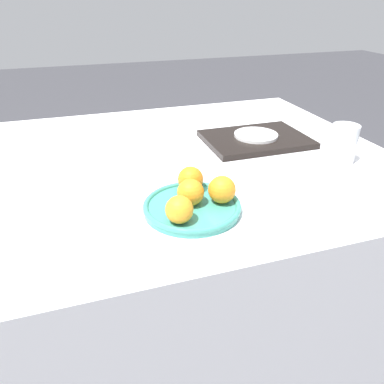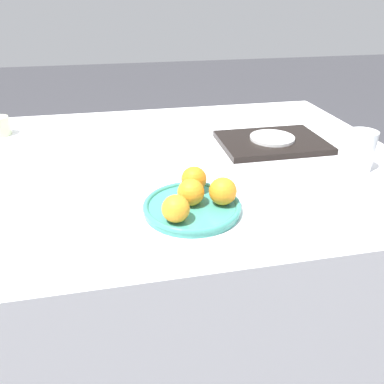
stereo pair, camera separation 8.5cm
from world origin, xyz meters
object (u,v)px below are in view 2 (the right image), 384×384
Objects in this scene: orange_3 at (223,191)px; serving_tray at (272,142)px; fruit_platter at (192,207)px; orange_2 at (194,179)px; orange_0 at (191,192)px; side_plate at (272,138)px; orange_1 at (176,209)px; water_glass at (360,150)px.

orange_3 reaches higher than serving_tray.
fruit_platter is 0.08m from orange_2.
orange_0 reaches higher than fruit_platter.
serving_tray is at bearing 0.00° from side_plate.
orange_1 is 0.57m from serving_tray.
side_plate is at bearing 46.28° from fruit_platter.
orange_2 is 0.97× the size of orange_3.
side_plate is (0.34, 0.35, -0.02)m from orange_0.
orange_1 is at bearing -133.14° from side_plate.
water_glass is at bearing 13.88° from orange_0.
fruit_platter is at bearing 175.69° from orange_3.
orange_2 is at bearing 72.28° from orange_0.
orange_2 is 0.55× the size of water_glass.
water_glass is at bearing 7.30° from orange_2.
water_glass is (0.44, 0.14, 0.01)m from orange_3.
orange_0 is 0.55× the size of water_glass.
orange_0 is 0.49m from side_plate.
serving_tray is 2.32× the size of side_plate.
serving_tray is (0.34, 0.35, -0.04)m from orange_0.
orange_0 reaches higher than serving_tray.
water_glass reaches higher than orange_3.
orange_3 is (0.07, -0.01, 0.00)m from orange_0.
serving_tray is (0.27, 0.36, -0.04)m from orange_3.
fruit_platter is at bearing -79.69° from orange_0.
orange_0 is 0.18× the size of serving_tray.
orange_2 is at bearing 62.64° from orange_1.
fruit_platter is 0.50m from side_plate.
orange_1 reaches higher than fruit_platter.
fruit_platter is 0.04m from orange_0.
orange_3 reaches higher than orange_2.
water_glass is 0.28m from serving_tray.
orange_2 is 0.43m from side_plate.
orange_3 is 0.46m from water_glass.
serving_tray is (0.39, 0.42, -0.04)m from orange_1.
fruit_platter is at bearing -165.38° from water_glass.
side_plate is (-0.17, 0.22, -0.03)m from water_glass.
orange_1 is 0.96× the size of orange_2.
orange_3 is 0.44× the size of side_plate.
orange_2 is 0.43× the size of side_plate.
orange_3 reaches higher than orange_1.
orange_0 is 0.43× the size of side_plate.
orange_2 is 0.49m from water_glass.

